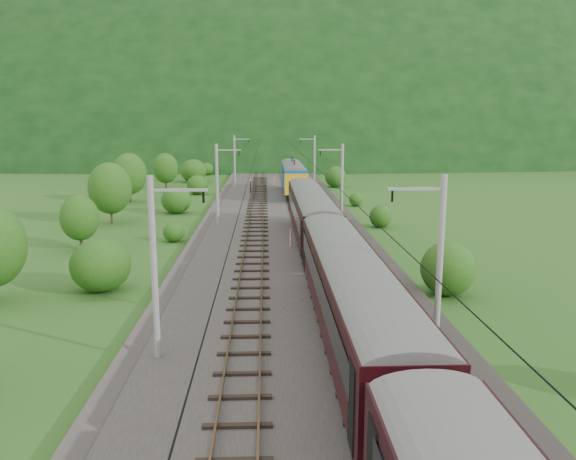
{
  "coord_description": "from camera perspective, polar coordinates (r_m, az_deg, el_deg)",
  "views": [
    {
      "loc": [
        -1.37,
        -23.48,
        10.57
      ],
      "look_at": [
        0.23,
        17.12,
        2.6
      ],
      "focal_mm": 35.0,
      "sensor_mm": 36.0,
      "label": 1
    }
  ],
  "objects": [
    {
      "name": "catenary_left",
      "position": [
        56.01,
        -7.13,
        4.79
      ],
      "size": [
        2.54,
        192.28,
        8.0
      ],
      "color": "gray",
      "rests_on": "railbed"
    },
    {
      "name": "ground",
      "position": [
        25.78,
        1.01,
        -13.1
      ],
      "size": [
        600.0,
        600.0,
        0.0
      ],
      "primitive_type": "plane",
      "color": "#285219",
      "rests_on": "ground"
    },
    {
      "name": "mountain_ridge",
      "position": [
        344.71,
        -22.64,
        8.5
      ],
      "size": [
        336.0,
        280.0,
        132.0
      ],
      "primitive_type": "ellipsoid",
      "color": "black",
      "rests_on": "ground"
    },
    {
      "name": "overhead_wires",
      "position": [
        33.69,
        0.09,
        5.19
      ],
      "size": [
        4.83,
        198.0,
        0.03
      ],
      "color": "black",
      "rests_on": "ground"
    },
    {
      "name": "railbed",
      "position": [
        35.09,
        0.08,
        -6.18
      ],
      "size": [
        14.0,
        220.0,
        0.3
      ],
      "primitive_type": "cube",
      "color": "#38332D",
      "rests_on": "ground"
    },
    {
      "name": "track_right",
      "position": [
        35.2,
        4.01,
        -5.77
      ],
      "size": [
        2.4,
        220.0,
        0.27
      ],
      "color": "brown",
      "rests_on": "railbed"
    },
    {
      "name": "vegetation_left",
      "position": [
        43.83,
        -21.05,
        -0.03
      ],
      "size": [
        12.79,
        142.28,
        6.44
      ],
      "color": "#284E14",
      "rests_on": "ground"
    },
    {
      "name": "hazard_post_far",
      "position": [
        46.25,
        0.28,
        -0.81
      ],
      "size": [
        0.15,
        0.15,
        1.45
      ],
      "primitive_type": "cylinder",
      "color": "red",
      "rests_on": "railbed"
    },
    {
      "name": "track_left",
      "position": [
        35.01,
        -3.87,
        -5.86
      ],
      "size": [
        2.4,
        220.0,
        0.27
      ],
      "color": "brown",
      "rests_on": "railbed"
    },
    {
      "name": "mountain_main",
      "position": [
        283.68,
        -2.0,
        8.95
      ],
      "size": [
        504.0,
        360.0,
        244.0
      ],
      "primitive_type": "ellipsoid",
      "color": "black",
      "rests_on": "ground"
    },
    {
      "name": "train",
      "position": [
        25.44,
        6.38,
        -5.1
      ],
      "size": [
        2.95,
        119.02,
        5.14
      ],
      "color": "black",
      "rests_on": "ground"
    },
    {
      "name": "vegetation_right",
      "position": [
        38.89,
        16.47,
        -3.07
      ],
      "size": [
        6.92,
        108.78,
        3.04
      ],
      "color": "#284E14",
      "rests_on": "ground"
    },
    {
      "name": "hazard_post_near",
      "position": [
        90.81,
        -1.4,
        5.01
      ],
      "size": [
        0.14,
        0.14,
        1.3
      ],
      "primitive_type": "cylinder",
      "color": "red",
      "rests_on": "railbed"
    },
    {
      "name": "catenary_right",
      "position": [
        56.31,
        5.42,
        4.86
      ],
      "size": [
        2.54,
        192.28,
        8.0
      ],
      "color": "gray",
      "rests_on": "railbed"
    },
    {
      "name": "signal",
      "position": [
        81.18,
        -3.84,
        4.59
      ],
      "size": [
        0.21,
        0.21,
        1.89
      ],
      "color": "black",
      "rests_on": "railbed"
    }
  ]
}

